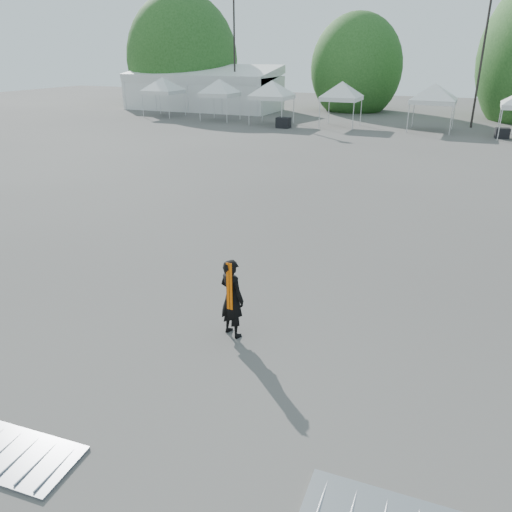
% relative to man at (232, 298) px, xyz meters
% --- Properties ---
extents(ground, '(120.00, 120.00, 0.00)m').
position_rel_man_xyz_m(ground, '(0.53, 2.44, -0.84)').
color(ground, '#474442').
rests_on(ground, ground).
extents(marquee, '(15.00, 6.25, 4.23)m').
position_rel_man_xyz_m(marquee, '(-21.47, 37.44, 1.13)').
color(marquee, silver).
rests_on(marquee, ground).
extents(light_pole_west, '(0.60, 0.25, 10.30)m').
position_rel_man_xyz_m(light_pole_west, '(-17.47, 36.44, 4.93)').
color(light_pole_west, black).
rests_on(light_pole_west, ground).
extents(light_pole_east, '(0.60, 0.25, 9.80)m').
position_rel_man_xyz_m(light_pole_east, '(3.53, 34.44, 4.68)').
color(light_pole_east, black).
rests_on(light_pole_east, ground).
extents(tree_far_w, '(4.80, 4.80, 7.30)m').
position_rel_man_xyz_m(tree_far_w, '(-25.47, 40.44, 3.70)').
color(tree_far_w, '#382314').
rests_on(tree_far_w, ground).
extents(tree_mid_w, '(4.16, 4.16, 6.33)m').
position_rel_man_xyz_m(tree_mid_w, '(-7.47, 42.44, 3.09)').
color(tree_mid_w, '#382314').
rests_on(tree_mid_w, ground).
extents(tent_a, '(4.09, 4.09, 3.88)m').
position_rel_man_xyz_m(tent_a, '(-21.98, 31.19, 2.22)').
color(tent_a, silver).
rests_on(tent_a, ground).
extents(tent_b, '(3.82, 3.82, 3.88)m').
position_rel_man_xyz_m(tent_b, '(-16.06, 30.59, 2.22)').
color(tent_b, silver).
rests_on(tent_b, ground).
extents(tent_c, '(4.14, 4.14, 3.88)m').
position_rel_man_xyz_m(tent_c, '(-11.14, 29.96, 2.22)').
color(tent_c, silver).
rests_on(tent_c, ground).
extents(tent_d, '(3.95, 3.95, 3.88)m').
position_rel_man_xyz_m(tent_d, '(-5.84, 30.99, 2.22)').
color(tent_d, silver).
rests_on(tent_d, ground).
extents(tent_e, '(4.37, 4.37, 3.88)m').
position_rel_man_xyz_m(tent_e, '(0.81, 31.34, 2.22)').
color(tent_e, silver).
rests_on(tent_e, ground).
extents(man, '(0.71, 0.60, 1.67)m').
position_rel_man_xyz_m(man, '(0.00, 0.00, 0.00)').
color(man, black).
rests_on(man, ground).
extents(barrier_left, '(2.05, 1.14, 0.06)m').
position_rel_man_xyz_m(barrier_left, '(-1.46, -4.30, -0.81)').
color(barrier_left, '#97999E').
rests_on(barrier_left, ground).
extents(crate_west, '(1.03, 0.81, 0.78)m').
position_rel_man_xyz_m(crate_west, '(-9.59, 28.51, -0.45)').
color(crate_west, black).
rests_on(crate_west, ground).
extents(crate_mid, '(0.95, 0.78, 0.68)m').
position_rel_man_xyz_m(crate_mid, '(5.59, 29.73, -0.49)').
color(crate_mid, black).
rests_on(crate_mid, ground).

